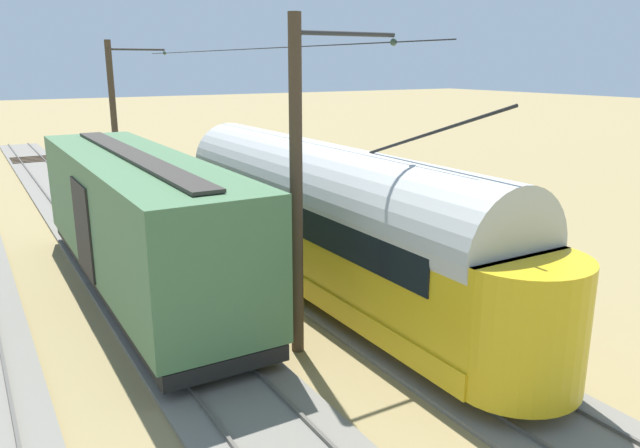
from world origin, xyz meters
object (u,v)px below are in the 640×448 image
Objects in this scene: coach_adjacent at (137,219)px; catenary_pole_foreground at (116,122)px; catenary_pole_mid_near at (299,185)px; vintage_streetcar at (325,216)px; track_end_bumper at (89,219)px.

catenary_pole_foreground is (-2.14, -11.51, 1.70)m from coach_adjacent.
coach_adjacent is 1.78× the size of catenary_pole_mid_near.
vintage_streetcar is 5.34m from coach_adjacent.
catenary_pole_foreground reaches higher than track_end_bumper.
coach_adjacent is 7.36× the size of track_end_bumper.
track_end_bumper is at bearing -90.03° from coach_adjacent.
catenary_pole_mid_near reaches higher than coach_adjacent.
catenary_pole_foreground is 5.42m from track_end_bumper.
vintage_streetcar reaches higher than coach_adjacent.
coach_adjacent is at bearing 79.48° from catenary_pole_foreground.
catenary_pole_mid_near is at bearing 110.63° from coach_adjacent.
vintage_streetcar is at bearing 99.68° from catenary_pole_foreground.
coach_adjacent is at bearing -69.37° from catenary_pole_mid_near.
vintage_streetcar is 1.25× the size of coach_adjacent.
coach_adjacent reaches higher than track_end_bumper.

